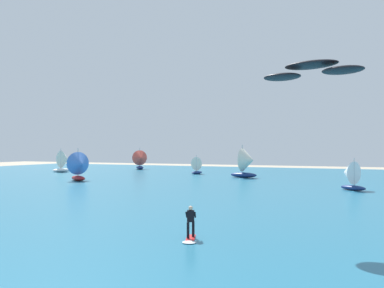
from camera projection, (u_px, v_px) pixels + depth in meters
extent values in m
cube|color=#236B89|center=(279.00, 184.00, 49.31)|extent=(160.00, 90.00, 0.10)
cube|color=red|center=(191.00, 238.00, 19.02)|extent=(0.87, 1.47, 0.05)
cylinder|color=black|center=(188.00, 230.00, 18.86)|extent=(0.14, 0.14, 0.80)
cylinder|color=black|center=(193.00, 229.00, 19.20)|extent=(0.14, 0.14, 0.80)
cube|color=black|center=(191.00, 216.00, 19.04)|extent=(0.41, 0.33, 0.60)
sphere|color=beige|center=(191.00, 208.00, 19.05)|extent=(0.22, 0.22, 0.22)
cylinder|color=black|center=(187.00, 215.00, 19.14)|extent=(0.25, 0.50, 0.39)
cylinder|color=black|center=(195.00, 215.00, 19.10)|extent=(0.25, 0.50, 0.39)
ellipsoid|color=white|center=(189.00, 242.00, 18.08)|extent=(0.86, 0.80, 0.08)
ellipsoid|color=black|center=(311.00, 65.00, 19.56)|extent=(3.07, 2.19, 0.33)
ellipsoid|color=black|center=(282.00, 77.00, 20.44)|extent=(2.34, 2.04, 0.33)
ellipsoid|color=black|center=(343.00, 70.00, 18.66)|extent=(2.34, 2.04, 0.33)
ellipsoid|color=navy|center=(353.00, 188.00, 41.48)|extent=(3.11, 2.61, 0.57)
cylinder|color=silver|center=(354.00, 172.00, 41.39)|extent=(0.10, 0.10, 3.06)
cone|color=white|center=(349.00, 173.00, 41.95)|extent=(2.56, 2.87, 2.57)
ellipsoid|color=navy|center=(244.00, 175.00, 60.36)|extent=(4.70, 2.18, 0.85)
cylinder|color=silver|center=(242.00, 158.00, 60.51)|extent=(0.14, 0.14, 4.53)
cone|color=silver|center=(248.00, 160.00, 59.99)|extent=(2.50, 4.04, 3.80)
ellipsoid|color=navy|center=(140.00, 168.00, 86.02)|extent=(3.93, 3.98, 0.78)
cylinder|color=silver|center=(140.00, 157.00, 86.24)|extent=(0.13, 0.13, 4.17)
cone|color=#D84C3F|center=(141.00, 158.00, 85.39)|extent=(3.78, 3.75, 3.50)
ellipsoid|color=maroon|center=(78.00, 178.00, 54.29)|extent=(4.15, 3.15, 0.75)
cylinder|color=silver|center=(78.00, 162.00, 54.47)|extent=(0.12, 0.12, 3.99)
cone|color=#3F72CC|center=(80.00, 163.00, 53.78)|extent=(3.17, 3.78, 3.35)
ellipsoid|color=navy|center=(197.00, 172.00, 69.24)|extent=(1.74, 3.15, 0.56)
cylinder|color=silver|center=(196.00, 163.00, 69.16)|extent=(0.09, 0.09, 2.99)
cone|color=silver|center=(198.00, 164.00, 69.67)|extent=(2.76, 1.89, 2.51)
ellipsoid|color=white|center=(62.00, 170.00, 75.16)|extent=(2.43, 4.28, 0.76)
cylinder|color=silver|center=(61.00, 158.00, 75.05)|extent=(0.13, 0.13, 4.05)
cone|color=silver|center=(65.00, 159.00, 75.74)|extent=(3.75, 2.62, 3.40)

